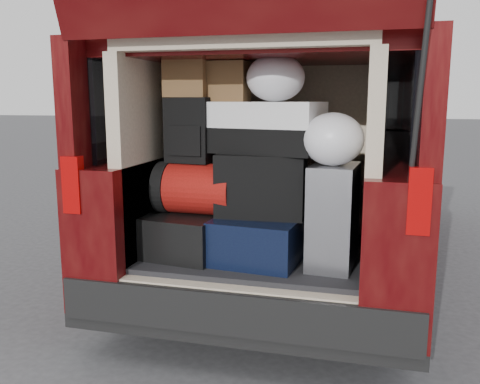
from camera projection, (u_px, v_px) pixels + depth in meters
The scene contains 14 objects.
ground at pixel (247, 355), 2.94m from camera, with size 80.00×80.00×0.00m, color #363639.
minivan at pixel (297, 162), 4.55m from camera, with size 1.90×5.35×2.77m.
load_floor at pixel (258, 293), 3.16m from camera, with size 1.24×1.05×0.55m, color black.
black_hardshell at pixel (192, 231), 3.08m from camera, with size 0.45×0.61×0.24m, color black.
navy_hardshell at pixel (261, 237), 2.94m from camera, with size 0.47×0.58×0.25m, color black.
silver_roller at pixel (333, 216), 2.77m from camera, with size 0.24×0.38×0.57m, color silver.
red_duffel at pixel (196, 188), 2.99m from camera, with size 0.46×0.30×0.30m, color #A0100E.
black_soft_case at pixel (262, 185), 2.90m from camera, with size 0.50×0.30×0.36m, color black.
backpack at pixel (190, 130), 2.97m from camera, with size 0.26×0.16×0.38m, color black.
twotone_duffel at pixel (264, 128), 2.89m from camera, with size 0.64×0.33×0.29m, color white.
grocery_sack_lower at pixel (188, 78), 2.94m from camera, with size 0.24×0.20×0.22m, color brown.
grocery_sack_upper at pixel (228, 82), 2.94m from camera, with size 0.23×0.19×0.23m, color brown.
plastic_bag_center at pixel (276, 78), 2.82m from camera, with size 0.33×0.31×0.26m, color white.
plastic_bag_right at pixel (333, 139), 2.65m from camera, with size 0.32×0.30×0.28m, color white.
Camera 1 is at (0.65, -2.65, 1.46)m, focal length 38.00 mm.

